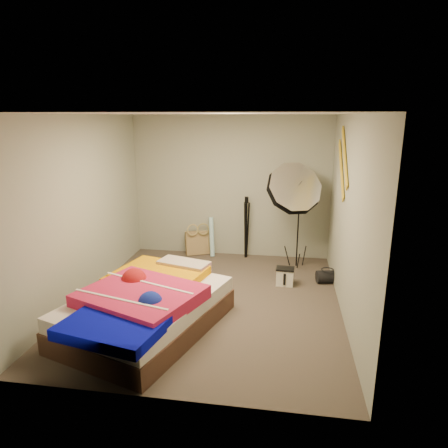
% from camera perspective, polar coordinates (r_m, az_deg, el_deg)
% --- Properties ---
extents(floor, '(4.00, 4.00, 0.00)m').
position_cam_1_polar(floor, '(5.61, -1.99, -10.97)').
color(floor, '#51483E').
rests_on(floor, ground).
extents(ceiling, '(4.00, 4.00, 0.00)m').
position_cam_1_polar(ceiling, '(5.04, -2.26, 15.48)').
color(ceiling, silver).
rests_on(ceiling, wall_back).
extents(wall_back, '(3.50, 0.00, 3.50)m').
position_cam_1_polar(wall_back, '(7.12, 0.94, 5.28)').
color(wall_back, gray).
rests_on(wall_back, floor).
extents(wall_front, '(3.50, 0.00, 3.50)m').
position_cam_1_polar(wall_front, '(3.33, -8.67, -6.51)').
color(wall_front, gray).
rests_on(wall_front, floor).
extents(wall_left, '(0.00, 4.00, 4.00)m').
position_cam_1_polar(wall_left, '(5.77, -19.44, 2.08)').
color(wall_left, gray).
rests_on(wall_left, floor).
extents(wall_right, '(0.00, 4.00, 4.00)m').
position_cam_1_polar(wall_right, '(5.16, 17.35, 0.76)').
color(wall_right, gray).
rests_on(wall_right, floor).
extents(tote_bag, '(0.47, 0.35, 0.45)m').
position_cam_1_polar(tote_bag, '(7.38, -3.81, -2.68)').
color(tote_bag, tan).
rests_on(tote_bag, floor).
extents(wrapping_roll, '(0.15, 0.22, 0.71)m').
position_cam_1_polar(wrapping_roll, '(7.24, -1.76, -1.85)').
color(wrapping_roll, '#59C2DE').
rests_on(wrapping_roll, floor).
extents(camera_case, '(0.26, 0.19, 0.25)m').
position_cam_1_polar(camera_case, '(6.14, 8.69, -7.50)').
color(camera_case, white).
rests_on(camera_case, floor).
extents(duffel_bag, '(0.35, 0.26, 0.19)m').
position_cam_1_polar(duffel_bag, '(6.36, 14.51, -7.29)').
color(duffel_bag, black).
rests_on(duffel_bag, floor).
extents(wall_stripe_upper, '(0.02, 0.91, 0.78)m').
position_cam_1_polar(wall_stripe_upper, '(5.62, 16.86, 9.20)').
color(wall_stripe_upper, gold).
rests_on(wall_stripe_upper, wall_right).
extents(wall_stripe_lower, '(0.02, 0.91, 0.78)m').
position_cam_1_polar(wall_stripe_lower, '(5.89, 16.40, 7.52)').
color(wall_stripe_lower, gold).
rests_on(wall_stripe_lower, wall_right).
extents(bed, '(1.91, 2.39, 0.58)m').
position_cam_1_polar(bed, '(4.91, -11.03, -11.51)').
color(bed, '#4F3226').
rests_on(bed, floor).
extents(photo_umbrella, '(1.00, 0.85, 1.86)m').
position_cam_1_polar(photo_umbrella, '(6.46, 9.84, 4.83)').
color(photo_umbrella, black).
rests_on(photo_umbrella, floor).
extents(camera_tripod, '(0.07, 0.07, 1.11)m').
position_cam_1_polar(camera_tripod, '(7.08, 3.19, 0.13)').
color(camera_tripod, black).
rests_on(camera_tripod, floor).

